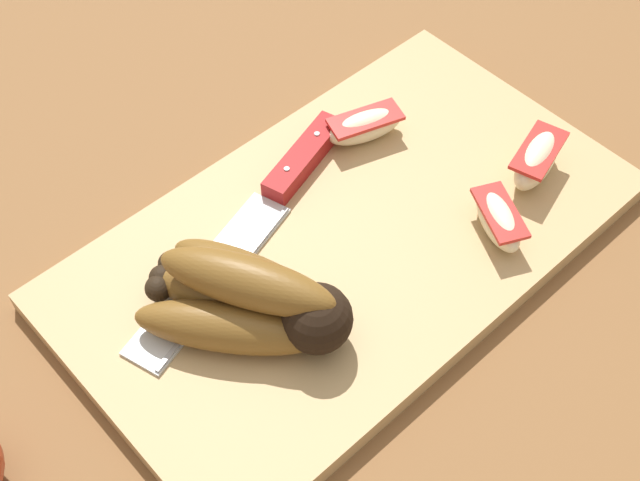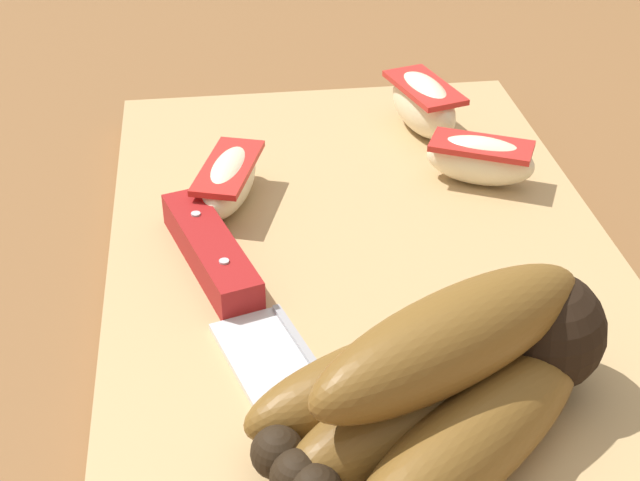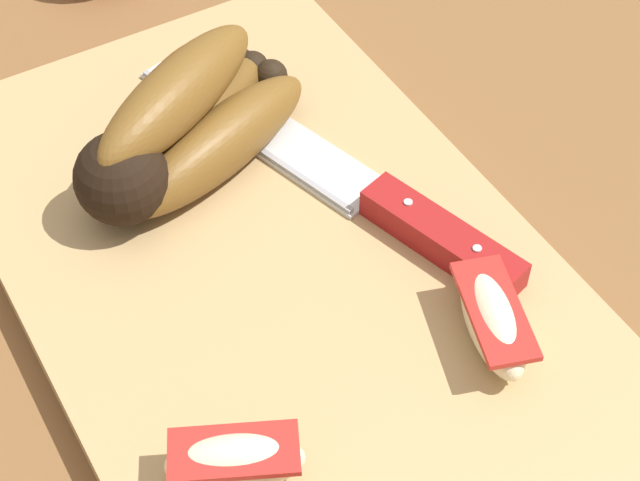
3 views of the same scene
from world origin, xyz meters
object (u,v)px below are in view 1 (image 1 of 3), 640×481
(chefs_knife, at_px, (274,197))
(apple_wedge_middle, at_px, (536,159))
(banana_bunch, at_px, (251,300))
(apple_wedge_near, at_px, (498,219))
(apple_wedge_far, at_px, (365,126))

(chefs_knife, height_order, apple_wedge_middle, apple_wedge_middle)
(banana_bunch, bearing_deg, apple_wedge_near, 161.05)
(banana_bunch, bearing_deg, apple_wedge_far, -157.90)
(apple_wedge_near, bearing_deg, apple_wedge_far, -88.18)
(apple_wedge_near, xyz_separation_m, apple_wedge_middle, (-0.07, -0.02, 0.00))
(chefs_knife, bearing_deg, banana_bunch, 41.67)
(chefs_knife, distance_m, apple_wedge_near, 0.18)
(chefs_knife, xyz_separation_m, apple_wedge_near, (-0.11, 0.15, 0.01))
(banana_bunch, height_order, apple_wedge_far, banana_bunch)
(apple_wedge_far, bearing_deg, banana_bunch, 22.10)
(apple_wedge_near, relative_size, apple_wedge_far, 0.91)
(banana_bunch, distance_m, chefs_knife, 0.12)
(chefs_knife, bearing_deg, apple_wedge_middle, 145.06)
(chefs_knife, distance_m, apple_wedge_middle, 0.22)
(banana_bunch, height_order, apple_wedge_middle, banana_bunch)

